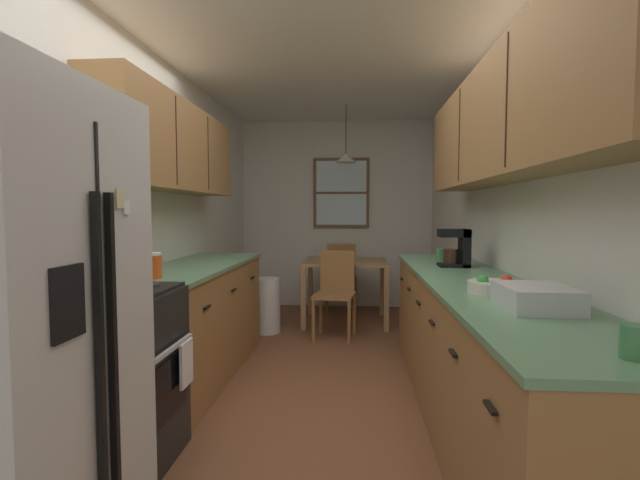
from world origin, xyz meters
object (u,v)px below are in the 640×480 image
refrigerator (1,341)px  mug_by_coffeemaker (440,255)px  dining_chair_near (336,289)px  dining_chair_far (341,273)px  trash_bin (266,305)px  dining_table (345,270)px  stove_range (107,378)px  dish_rack (536,297)px  table_serving_bowl (336,258)px  microwave_over_range (78,148)px  fruit_bowl (495,286)px  storage_canister (151,266)px  mug_spare (634,342)px  coffee_maker (457,247)px

refrigerator → mug_by_coffeemaker: 3.11m
dining_chair_near → dining_chair_far: bearing=89.4°
dining_chair_near → trash_bin: 0.79m
dining_table → trash_bin: bearing=-148.7°
stove_range → dish_rack: size_ratio=3.24×
refrigerator → stove_range: size_ratio=1.59×
dish_rack → table_serving_bowl: dish_rack is taller
stove_range → trash_bin: stove_range is taller
microwave_over_range → trash_bin: bearing=81.3°
dining_chair_far → fruit_bowl: 3.77m
trash_bin → fruit_bowl: size_ratio=2.20×
dining_table → dish_rack: 3.51m
storage_canister → table_serving_bowl: bearing=68.7°
dining_chair_near → mug_spare: (0.99, -3.41, 0.45)m
stove_range → microwave_over_range: microwave_over_range is taller
dining_table → mug_spare: bearing=-77.5°
dining_table → fruit_bowl: 3.13m
dining_chair_near → refrigerator: bearing=-106.9°
stove_range → coffee_maker: size_ratio=3.87×
dining_chair_near → microwave_over_range: bearing=-114.5°
dish_rack → mug_by_coffeemaker: bearing=91.7°
storage_canister → dish_rack: (2.03, -0.74, -0.03)m
dish_rack → microwave_over_range: bearing=174.8°
dining_table → mug_by_coffeemaker: 1.72m
mug_spare → coffee_maker: bearing=90.4°
dining_chair_far → coffee_maker: (0.96, -2.50, 0.55)m
stove_range → trash_bin: bearing=83.7°
refrigerator → table_serving_bowl: size_ratio=10.66×
dining_chair_far → dining_table: bearing=-83.1°
dining_table → dining_chair_near: size_ratio=1.08×
dining_table → dish_rack: (0.88, -3.38, 0.32)m
dining_chair_near → dish_rack: size_ratio=2.65×
dining_chair_far → storage_canister: size_ratio=5.59×
microwave_over_range → table_serving_bowl: bearing=70.3°
mug_by_coffeemaker → microwave_over_range: bearing=-140.6°
microwave_over_range → stove_range: bearing=-0.0°
mug_by_coffeemaker → fruit_bowl: bearing=-90.1°
table_serving_bowl → storage_canister: bearing=-111.3°
stove_range → dining_chair_far: 3.96m
coffee_maker → microwave_over_range: bearing=-148.4°
dining_table → table_serving_bowl: size_ratio=5.92×
dining_chair_near → coffee_maker: (0.97, -1.24, 0.55)m
fruit_bowl → table_serving_bowl: 3.16m
coffee_maker → dining_chair_near: bearing=128.1°
mug_by_coffeemaker → stove_range: bearing=-139.0°
trash_bin → coffee_maker: coffee_maker is taller
dining_chair_near → storage_canister: storage_canister is taller
microwave_over_range → fruit_bowl: microwave_over_range is taller
coffee_maker → dish_rack: coffee_maker is taller
microwave_over_range → mug_by_coffeemaker: bearing=39.4°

